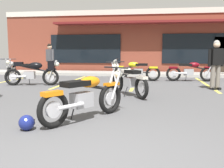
{
  "coord_description": "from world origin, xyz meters",
  "views": [
    {
      "loc": [
        0.71,
        -2.73,
        1.3
      ],
      "look_at": [
        -0.22,
        3.22,
        0.55
      ],
      "focal_mm": 42.09,
      "sensor_mm": 36.0,
      "label": 1
    }
  ],
  "objects_px": {
    "motorcycle_black_cruiser": "(35,72)",
    "motorcycle_orange_scrambler": "(12,69)",
    "motorcycle_foreground_classic": "(86,96)",
    "motorcycle_silver_naked": "(136,70)",
    "person_in_shorts_foreground": "(50,59)",
    "helmet_on_pavement": "(27,123)",
    "motorcycle_blue_standard": "(128,80)",
    "person_by_back_row": "(216,62)",
    "motorcycle_red_sportbike": "(191,71)"
  },
  "relations": [
    {
      "from": "motorcycle_blue_standard",
      "to": "motorcycle_orange_scrambler",
      "type": "distance_m",
      "value": 7.13
    },
    {
      "from": "motorcycle_orange_scrambler",
      "to": "person_by_back_row",
      "type": "height_order",
      "value": "person_by_back_row"
    },
    {
      "from": "person_in_shorts_foreground",
      "to": "helmet_on_pavement",
      "type": "xyz_separation_m",
      "value": [
        2.93,
        -8.27,
        -0.82
      ]
    },
    {
      "from": "motorcycle_silver_naked",
      "to": "motorcycle_blue_standard",
      "type": "bearing_deg",
      "value": -89.64
    },
    {
      "from": "person_in_shorts_foreground",
      "to": "motorcycle_silver_naked",
      "type": "bearing_deg",
      "value": -7.74
    },
    {
      "from": "motorcycle_silver_naked",
      "to": "helmet_on_pavement",
      "type": "xyz_separation_m",
      "value": [
        -1.31,
        -7.69,
        -0.33
      ]
    },
    {
      "from": "motorcycle_foreground_classic",
      "to": "motorcycle_blue_standard",
      "type": "relative_size",
      "value": 1.01
    },
    {
      "from": "motorcycle_black_cruiser",
      "to": "motorcycle_blue_standard",
      "type": "relative_size",
      "value": 1.15
    },
    {
      "from": "motorcycle_black_cruiser",
      "to": "motorcycle_foreground_classic",
      "type": "bearing_deg",
      "value": -55.26
    },
    {
      "from": "motorcycle_foreground_classic",
      "to": "person_by_back_row",
      "type": "xyz_separation_m",
      "value": [
        3.36,
        4.56,
        0.49
      ]
    },
    {
      "from": "motorcycle_blue_standard",
      "to": "person_in_shorts_foreground",
      "type": "bearing_deg",
      "value": 133.33
    },
    {
      "from": "motorcycle_red_sportbike",
      "to": "motorcycle_black_cruiser",
      "type": "bearing_deg",
      "value": -158.89
    },
    {
      "from": "motorcycle_foreground_classic",
      "to": "motorcycle_blue_standard",
      "type": "bearing_deg",
      "value": 79.58
    },
    {
      "from": "helmet_on_pavement",
      "to": "motorcycle_black_cruiser",
      "type": "bearing_deg",
      "value": 113.93
    },
    {
      "from": "motorcycle_black_cruiser",
      "to": "person_by_back_row",
      "type": "relative_size",
      "value": 1.25
    },
    {
      "from": "motorcycle_black_cruiser",
      "to": "person_by_back_row",
      "type": "xyz_separation_m",
      "value": [
        6.58,
        -0.09,
        0.42
      ]
    },
    {
      "from": "motorcycle_blue_standard",
      "to": "motorcycle_foreground_classic",
      "type": "bearing_deg",
      "value": -100.42
    },
    {
      "from": "motorcycle_red_sportbike",
      "to": "motorcycle_orange_scrambler",
      "type": "bearing_deg",
      "value": -178.91
    },
    {
      "from": "motorcycle_foreground_classic",
      "to": "helmet_on_pavement",
      "type": "bearing_deg",
      "value": -134.37
    },
    {
      "from": "motorcycle_foreground_classic",
      "to": "motorcycle_black_cruiser",
      "type": "xyz_separation_m",
      "value": [
        -3.22,
        4.65,
        0.07
      ]
    },
    {
      "from": "motorcycle_red_sportbike",
      "to": "motorcycle_silver_naked",
      "type": "bearing_deg",
      "value": -176.83
    },
    {
      "from": "motorcycle_foreground_classic",
      "to": "person_by_back_row",
      "type": "distance_m",
      "value": 5.68
    },
    {
      "from": "motorcycle_black_cruiser",
      "to": "motorcycle_blue_standard",
      "type": "xyz_separation_m",
      "value": [
        3.76,
        -1.72,
        -0.07
      ]
    },
    {
      "from": "person_in_shorts_foreground",
      "to": "helmet_on_pavement",
      "type": "height_order",
      "value": "person_in_shorts_foreground"
    },
    {
      "from": "motorcycle_red_sportbike",
      "to": "motorcycle_blue_standard",
      "type": "bearing_deg",
      "value": -119.98
    },
    {
      "from": "motorcycle_silver_naked",
      "to": "person_by_back_row",
      "type": "relative_size",
      "value": 1.26
    },
    {
      "from": "motorcycle_foreground_classic",
      "to": "motorcycle_silver_naked",
      "type": "bearing_deg",
      "value": 85.73
    },
    {
      "from": "motorcycle_foreground_classic",
      "to": "motorcycle_blue_standard",
      "type": "xyz_separation_m",
      "value": [
        0.54,
        2.93,
        0.0
      ]
    },
    {
      "from": "motorcycle_red_sportbike",
      "to": "motorcycle_blue_standard",
      "type": "xyz_separation_m",
      "value": [
        -2.35,
        -4.08,
        0.0
      ]
    },
    {
      "from": "motorcycle_silver_naked",
      "to": "motorcycle_orange_scrambler",
      "type": "xyz_separation_m",
      "value": [
        -5.93,
        -0.03,
        0.0
      ]
    },
    {
      "from": "person_by_back_row",
      "to": "helmet_on_pavement",
      "type": "xyz_separation_m",
      "value": [
        -4.15,
        -5.37,
        -0.82
      ]
    },
    {
      "from": "motorcycle_blue_standard",
      "to": "motorcycle_orange_scrambler",
      "type": "height_order",
      "value": "same"
    },
    {
      "from": "motorcycle_silver_naked",
      "to": "person_in_shorts_foreground",
      "type": "relative_size",
      "value": 1.26
    },
    {
      "from": "motorcycle_blue_standard",
      "to": "person_by_back_row",
      "type": "height_order",
      "value": "person_by_back_row"
    },
    {
      "from": "motorcycle_foreground_classic",
      "to": "motorcycle_black_cruiser",
      "type": "distance_m",
      "value": 5.65
    },
    {
      "from": "motorcycle_silver_naked",
      "to": "motorcycle_black_cruiser",
      "type": "bearing_deg",
      "value": -149.18
    },
    {
      "from": "motorcycle_blue_standard",
      "to": "helmet_on_pavement",
      "type": "distance_m",
      "value": 3.99
    },
    {
      "from": "motorcycle_black_cruiser",
      "to": "motorcycle_orange_scrambler",
      "type": "distance_m",
      "value": 3.11
    },
    {
      "from": "motorcycle_blue_standard",
      "to": "helmet_on_pavement",
      "type": "xyz_separation_m",
      "value": [
        -1.34,
        -3.74,
        -0.33
      ]
    },
    {
      "from": "motorcycle_silver_naked",
      "to": "motorcycle_orange_scrambler",
      "type": "bearing_deg",
      "value": -179.75
    },
    {
      "from": "motorcycle_silver_naked",
      "to": "person_in_shorts_foreground",
      "type": "bearing_deg",
      "value": 172.26
    },
    {
      "from": "motorcycle_foreground_classic",
      "to": "motorcycle_orange_scrambler",
      "type": "xyz_separation_m",
      "value": [
        -5.42,
        6.85,
        0.0
      ]
    },
    {
      "from": "motorcycle_red_sportbike",
      "to": "motorcycle_foreground_classic",
      "type": "bearing_deg",
      "value": -112.42
    },
    {
      "from": "motorcycle_foreground_classic",
      "to": "motorcycle_black_cruiser",
      "type": "bearing_deg",
      "value": 124.74
    },
    {
      "from": "motorcycle_black_cruiser",
      "to": "motorcycle_orange_scrambler",
      "type": "relative_size",
      "value": 1.04
    },
    {
      "from": "motorcycle_orange_scrambler",
      "to": "person_in_shorts_foreground",
      "type": "bearing_deg",
      "value": 19.62
    },
    {
      "from": "motorcycle_red_sportbike",
      "to": "motorcycle_blue_standard",
      "type": "distance_m",
      "value": 4.71
    },
    {
      "from": "motorcycle_silver_naked",
      "to": "person_in_shorts_foreground",
      "type": "distance_m",
      "value": 4.31
    },
    {
      "from": "motorcycle_silver_naked",
      "to": "helmet_on_pavement",
      "type": "bearing_deg",
      "value": -99.68
    },
    {
      "from": "motorcycle_black_cruiser",
      "to": "helmet_on_pavement",
      "type": "relative_size",
      "value": 8.07
    }
  ]
}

